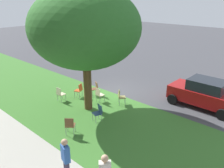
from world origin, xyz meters
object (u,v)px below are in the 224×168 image
object	(u,v)px
street_tree	(85,28)
chair_4	(95,88)
chair_5	(70,124)
chair_0	(98,112)
chair_6	(99,94)
chair_2	(121,96)
chair_1	(60,93)
parked_car	(204,93)
chair_3	(79,89)
pedestrian_1	(66,159)

from	to	relation	value
street_tree	chair_4	bearing A→B (deg)	-55.83
chair_5	chair_0	bearing A→B (deg)	-92.32
chair_0	chair_6	bearing A→B (deg)	-46.20
chair_2	street_tree	bearing A→B (deg)	58.41
chair_1	chair_6	distance (m)	2.35
chair_2	chair_4	bearing A→B (deg)	2.24
chair_1	chair_2	xyz separation A→B (m)	(-2.96, -2.12, 0.00)
chair_5	chair_6	xyz separation A→B (m)	(1.48, -3.35, 0.00)
street_tree	chair_1	world-z (taller)	street_tree
chair_0	chair_5	xyz separation A→B (m)	(0.07, 1.74, 0.00)
chair_4	parked_car	distance (m)	6.48
chair_3	pedestrian_1	world-z (taller)	pedestrian_1
street_tree	pedestrian_1	xyz separation A→B (m)	(-3.52, 4.19, -3.55)
chair_4	chair_6	world-z (taller)	same
street_tree	chair_0	world-z (taller)	street_tree
chair_6	chair_4	bearing A→B (deg)	-30.69
street_tree	chair_6	bearing A→B (deg)	-81.76
chair_2	pedestrian_1	distance (m)	6.36
parked_car	pedestrian_1	xyz separation A→B (m)	(1.16, 8.73, 0.09)
chair_2	chair_6	size ratio (longest dim) A/B	1.00
chair_2	pedestrian_1	world-z (taller)	pedestrian_1
chair_0	parked_car	xyz separation A→B (m)	(-3.29, -5.15, 0.32)
chair_3	pedestrian_1	size ratio (longest dim) A/B	0.52
chair_0	pedestrian_1	world-z (taller)	pedestrian_1
chair_6	street_tree	bearing A→B (deg)	98.24
chair_1	parked_car	world-z (taller)	parked_car
chair_1	chair_6	bearing A→B (deg)	-140.38
chair_6	pedestrian_1	size ratio (longest dim) A/B	0.52
chair_6	parked_car	bearing A→B (deg)	-143.84
chair_3	chair_4	size ratio (longest dim) A/B	1.00
chair_0	chair_2	size ratio (longest dim) A/B	1.00
chair_1	parked_car	xyz separation A→B (m)	(-6.64, -5.03, 0.32)
street_tree	chair_5	distance (m)	4.78
chair_1	chair_4	xyz separation A→B (m)	(-0.90, -2.04, 0.00)
street_tree	chair_5	world-z (taller)	street_tree
chair_5	chair_3	bearing A→B (deg)	-46.03
chair_2	chair_4	xyz separation A→B (m)	(2.06, 0.08, 0.00)
chair_1	chair_4	distance (m)	2.23
chair_2	chair_5	xyz separation A→B (m)	(-0.32, 3.97, 0.00)
street_tree	chair_3	xyz separation A→B (m)	(1.57, -0.68, -3.95)
chair_4	chair_3	bearing A→B (deg)	59.56
chair_5	chair_6	size ratio (longest dim) A/B	1.00
chair_1	chair_2	distance (m)	3.64
chair_1	street_tree	bearing A→B (deg)	-166.23
pedestrian_1	chair_5	bearing A→B (deg)	-40.15
chair_4	pedestrian_1	world-z (taller)	pedestrian_1
parked_car	street_tree	bearing A→B (deg)	44.15
chair_4	pedestrian_1	distance (m)	7.36
chair_4	parked_car	world-z (taller)	parked_car
chair_0	chair_3	world-z (taller)	same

